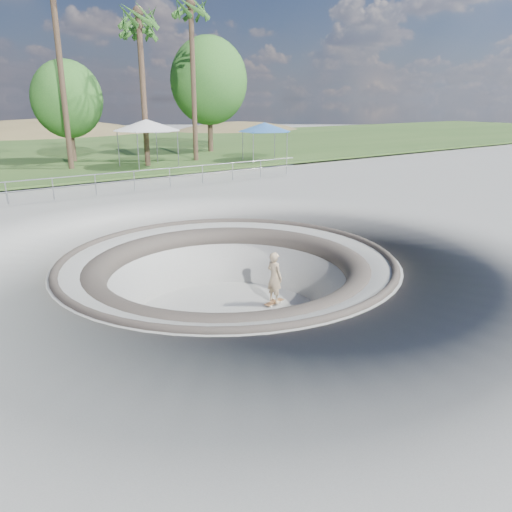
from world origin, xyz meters
The scene contains 14 objects.
ground centered at (0.00, 0.00, 0.00)m, with size 180.00×180.00×0.00m, color #A6A6A1.
skate_bowl centered at (0.00, 0.00, -1.83)m, with size 14.00×14.00×4.10m.
grass_strip centered at (0.00, 34.00, 0.22)m, with size 180.00×36.00×0.12m.
distant_hills centered at (3.78, 57.17, -7.02)m, with size 103.20×45.00×28.60m.
safety_railing centered at (0.00, 12.00, 0.69)m, with size 25.00×0.06×1.03m.
skateboard centered at (1.76, -0.09, -1.84)m, with size 0.82×0.37×0.08m.
skater centered at (1.76, -0.09, -0.95)m, with size 0.63×0.41×1.73m, color tan.
canopy_white centered at (6.22, 19.71, 3.02)m, with size 6.18×6.18×3.13m.
canopy_blue centered at (14.72, 18.00, 2.70)m, with size 5.23×5.23×2.77m.
palm_d centered at (7.36, 22.57, 9.00)m, with size 2.60×2.60×10.20m.
palm_e centered at (6.41, 20.31, 9.37)m, with size 2.60×2.60×10.60m.
palm_f centered at (10.65, 21.14, 10.28)m, with size 2.60×2.60×11.60m.
bushy_tree_mid centered at (3.03, 26.02, 4.65)m, with size 5.01×4.56×7.23m.
bushy_tree_right centered at (15.01, 26.32, 6.13)m, with size 6.65×6.05×9.60m.
Camera 1 is at (-7.75, -12.32, 4.67)m, focal length 35.00 mm.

